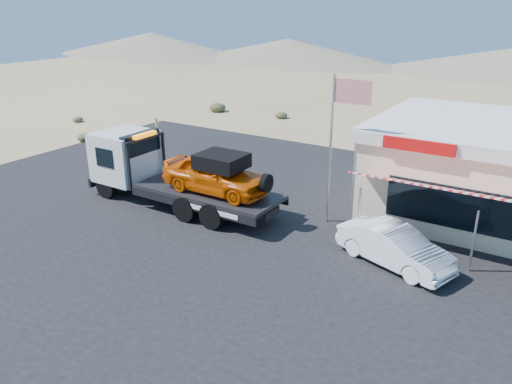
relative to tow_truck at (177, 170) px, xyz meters
The scene contains 8 objects.
ground 3.46m from the tow_truck, 57.45° to the right, with size 120.00×120.00×0.00m, color #8D7250.
asphalt_lot 4.01m from the tow_truck, ahead, with size 32.00×24.00×0.02m, color black.
tow_truck is the anchor object (origin of this frame).
white_sedan 9.87m from the tow_truck, ahead, with size 1.44×4.14×1.36m, color white.
jerky_store 13.73m from the tow_truck, 27.82° to the left, with size 10.40×9.97×3.90m.
flagpole 7.17m from the tow_truck, 16.38° to the left, with size 1.55×0.10×6.00m.
desert_scrub 14.45m from the tow_truck, 146.17° to the left, with size 28.95×32.06×0.74m.
distant_hills 53.20m from the tow_truck, 98.79° to the left, with size 126.00×48.00×4.20m.
Camera 1 is at (12.34, -13.04, 8.49)m, focal length 35.00 mm.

